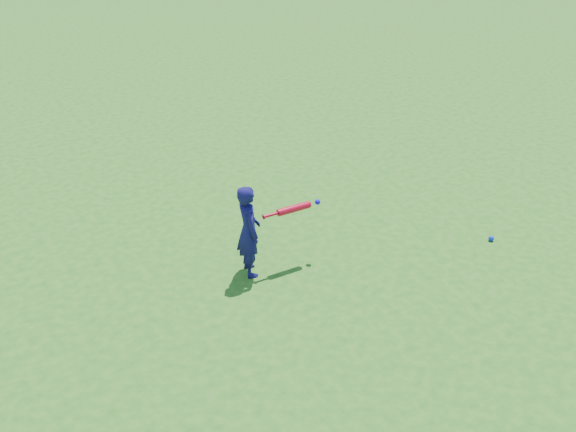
% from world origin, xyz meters
% --- Properties ---
extents(ground, '(80.00, 80.00, 0.00)m').
position_xyz_m(ground, '(0.00, 0.00, 0.00)').
color(ground, '#266417').
rests_on(ground, ground).
extents(child, '(0.33, 0.44, 1.09)m').
position_xyz_m(child, '(0.20, -0.05, 0.55)').
color(child, '#13104C').
rests_on(child, ground).
extents(ground_ball_blue, '(0.07, 0.07, 0.07)m').
position_xyz_m(ground_ball_blue, '(3.09, -0.91, 0.03)').
color(ground_ball_blue, '#0C2DDA').
rests_on(ground_ball_blue, ground).
extents(bat_swing, '(0.74, 0.08, 0.08)m').
position_xyz_m(bat_swing, '(0.77, -0.09, 0.70)').
color(bat_swing, red).
rests_on(bat_swing, ground).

